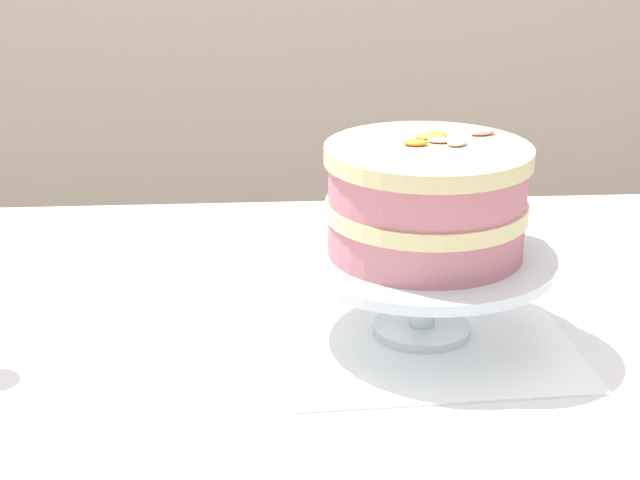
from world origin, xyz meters
TOP-DOWN VIEW (x-y plane):
  - dining_table at (0.00, -0.02)m, footprint 1.40×1.00m
  - linen_napkin at (0.19, 0.01)m, footprint 0.34×0.34m
  - cake_stand at (0.19, 0.01)m, footprint 0.29×0.29m
  - layer_cake at (0.19, 0.01)m, footprint 0.22×0.22m

SIDE VIEW (x-z plane):
  - dining_table at x=0.00m, z-range 0.28..1.02m
  - linen_napkin at x=0.19m, z-range 0.74..0.74m
  - cake_stand at x=0.19m, z-range 0.77..0.87m
  - layer_cake at x=0.19m, z-range 0.84..0.97m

